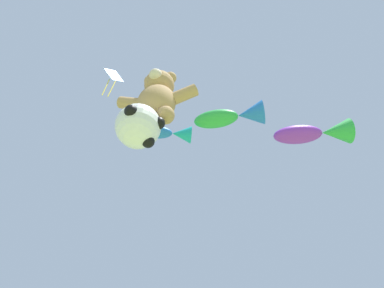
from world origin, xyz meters
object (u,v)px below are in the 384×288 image
Objects in this scene: fish_kite_cobalt at (168,133)px; fish_kite_emerald at (233,116)px; fish_kite_violet at (317,133)px; teddy_bear_kite at (157,97)px; soccer_ball_kite at (139,126)px; diamond_kite at (113,78)px.

fish_kite_emerald is at bearing -2.04° from fish_kite_cobalt.
fish_kite_violet is 1.27× the size of fish_kite_cobalt.
teddy_bear_kite is 1.31m from soccer_ball_kite.
soccer_ball_kite is at bearing -165.12° from teddy_bear_kite.
fish_kite_cobalt is at bearing 90.37° from soccer_ball_kite.
diamond_kite reaches higher than teddy_bear_kite.
diamond_kite reaches higher than fish_kite_emerald.
soccer_ball_kite is 5.77m from fish_kite_violet.
fish_kite_cobalt is at bearing 22.72° from diamond_kite.
fish_kite_violet is (4.42, 2.63, 0.65)m from teddy_bear_kite.
fish_kite_emerald is 1.08× the size of diamond_kite.
fish_kite_cobalt is (-4.74, -0.46, 0.57)m from fish_kite_violet.
diamond_kite is (-4.49, -0.86, 2.68)m from fish_kite_emerald.
diamond_kite is (-2.56, 1.23, 4.15)m from teddy_bear_kite.
fish_kite_cobalt is at bearing -174.49° from fish_kite_violet.
teddy_bear_kite reaches higher than fish_kite_violet.
fish_kite_emerald reaches higher than fish_kite_cobalt.
fish_kite_emerald is (2.23, 2.17, 2.75)m from soccer_ball_kite.
fish_kite_emerald is at bearing 44.25° from soccer_ball_kite.
fish_kite_emerald is at bearing -167.86° from fish_kite_violet.
teddy_bear_kite is at bearing -25.65° from diamond_kite.
soccer_ball_kite is 6.02m from diamond_kite.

